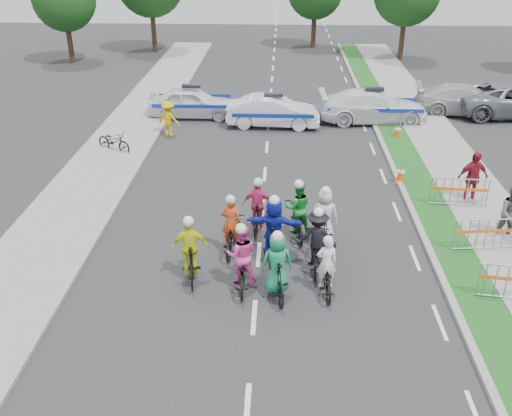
{
  "coord_description": "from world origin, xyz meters",
  "views": [
    {
      "loc": [
        0.55,
        -11.49,
        8.88
      ],
      "look_at": [
        -0.12,
        3.89,
        1.1
      ],
      "focal_mm": 40.0,
      "sensor_mm": 36.0,
      "label": 1
    }
  ],
  "objects_px": {
    "barrier_1": "(486,236)",
    "civilian_sedan": "(466,100)",
    "rider_0": "(326,273)",
    "spectator_1": "(512,214)",
    "cone_1": "(398,132)",
    "marshal_hiviz": "(169,119)",
    "rider_8": "(298,216)",
    "rider_2": "(242,263)",
    "rider_7": "(324,222)",
    "rider_9": "(258,211)",
    "spectator_2": "(473,178)",
    "rider_4": "(317,245)",
    "parked_bike": "(114,141)",
    "rider_1": "(277,270)",
    "rider_3": "(191,255)",
    "police_car_2": "(373,106)",
    "barrier_2": "(459,193)",
    "cone_0": "(401,174)",
    "police_car_1": "(273,111)",
    "rider_6": "(231,232)",
    "rider_5": "(274,232)"
  },
  "relations": [
    {
      "from": "rider_2",
      "to": "parked_bike",
      "type": "relative_size",
      "value": 1.11
    },
    {
      "from": "barrier_1",
      "to": "cone_1",
      "type": "bearing_deg",
      "value": 94.71
    },
    {
      "from": "rider_8",
      "to": "barrier_2",
      "type": "bearing_deg",
      "value": -165.09
    },
    {
      "from": "rider_1",
      "to": "spectator_2",
      "type": "xyz_separation_m",
      "value": [
        6.69,
        5.84,
        0.19
      ]
    },
    {
      "from": "rider_9",
      "to": "police_car_1",
      "type": "distance_m",
      "value": 10.51
    },
    {
      "from": "cone_1",
      "to": "rider_0",
      "type": "bearing_deg",
      "value": -108.43
    },
    {
      "from": "rider_7",
      "to": "rider_9",
      "type": "height_order",
      "value": "rider_7"
    },
    {
      "from": "barrier_1",
      "to": "cone_0",
      "type": "relative_size",
      "value": 2.86
    },
    {
      "from": "rider_1",
      "to": "rider_2",
      "type": "xyz_separation_m",
      "value": [
        -0.94,
        0.35,
        -0.04
      ]
    },
    {
      "from": "rider_2",
      "to": "police_car_2",
      "type": "relative_size",
      "value": 0.37
    },
    {
      "from": "police_car_2",
      "to": "parked_bike",
      "type": "distance_m",
      "value": 12.48
    },
    {
      "from": "spectator_2",
      "to": "rider_0",
      "type": "bearing_deg",
      "value": -146.53
    },
    {
      "from": "police_car_1",
      "to": "parked_bike",
      "type": "relative_size",
      "value": 2.49
    },
    {
      "from": "rider_2",
      "to": "spectator_2",
      "type": "height_order",
      "value": "rider_2"
    },
    {
      "from": "rider_0",
      "to": "barrier_1",
      "type": "height_order",
      "value": "rider_0"
    },
    {
      "from": "rider_0",
      "to": "marshal_hiviz",
      "type": "bearing_deg",
      "value": -65.98
    },
    {
      "from": "marshal_hiviz",
      "to": "rider_9",
      "type": "bearing_deg",
      "value": 135.31
    },
    {
      "from": "rider_8",
      "to": "police_car_1",
      "type": "relative_size",
      "value": 0.45
    },
    {
      "from": "rider_2",
      "to": "civilian_sedan",
      "type": "bearing_deg",
      "value": -126.09
    },
    {
      "from": "rider_4",
      "to": "parked_bike",
      "type": "xyz_separation_m",
      "value": [
        -8.16,
        8.85,
        -0.29
      ]
    },
    {
      "from": "rider_0",
      "to": "spectator_2",
      "type": "bearing_deg",
      "value": -137.53
    },
    {
      "from": "rider_8",
      "to": "rider_9",
      "type": "xyz_separation_m",
      "value": [
        -1.23,
        0.24,
        0.0
      ]
    },
    {
      "from": "barrier_1",
      "to": "civilian_sedan",
      "type": "bearing_deg",
      "value": 76.61
    },
    {
      "from": "rider_5",
      "to": "cone_1",
      "type": "bearing_deg",
      "value": -111.38
    },
    {
      "from": "rider_0",
      "to": "rider_1",
      "type": "distance_m",
      "value": 1.32
    },
    {
      "from": "rider_5",
      "to": "cone_1",
      "type": "xyz_separation_m",
      "value": [
        5.45,
        10.45,
        -0.51
      ]
    },
    {
      "from": "rider_2",
      "to": "police_car_2",
      "type": "bearing_deg",
      "value": -113.63
    },
    {
      "from": "spectator_1",
      "to": "cone_1",
      "type": "height_order",
      "value": "spectator_1"
    },
    {
      "from": "rider_3",
      "to": "civilian_sedan",
      "type": "xyz_separation_m",
      "value": [
        11.79,
        15.57,
        -0.02
      ]
    },
    {
      "from": "spectator_2",
      "to": "barrier_1",
      "type": "distance_m",
      "value": 3.46
    },
    {
      "from": "rider_6",
      "to": "parked_bike",
      "type": "distance_m",
      "value": 9.81
    },
    {
      "from": "rider_3",
      "to": "police_car_2",
      "type": "relative_size",
      "value": 0.37
    },
    {
      "from": "barrier_2",
      "to": "rider_0",
      "type": "bearing_deg",
      "value": -133.28
    },
    {
      "from": "rider_2",
      "to": "rider_7",
      "type": "bearing_deg",
      "value": -137.82
    },
    {
      "from": "rider_5",
      "to": "civilian_sedan",
      "type": "height_order",
      "value": "rider_5"
    },
    {
      "from": "rider_9",
      "to": "barrier_2",
      "type": "bearing_deg",
      "value": -158.87
    },
    {
      "from": "barrier_1",
      "to": "cone_1",
      "type": "xyz_separation_m",
      "value": [
        -0.82,
        9.91,
        -0.22
      ]
    },
    {
      "from": "rider_2",
      "to": "rider_4",
      "type": "height_order",
      "value": "rider_4"
    },
    {
      "from": "rider_5",
      "to": "rider_8",
      "type": "height_order",
      "value": "rider_5"
    },
    {
      "from": "barrier_1",
      "to": "cone_0",
      "type": "distance_m",
      "value": 5.24
    },
    {
      "from": "rider_0",
      "to": "barrier_1",
      "type": "distance_m",
      "value": 5.35
    },
    {
      "from": "marshal_hiviz",
      "to": "parked_bike",
      "type": "bearing_deg",
      "value": 64.8
    },
    {
      "from": "police_car_1",
      "to": "barrier_1",
      "type": "distance_m",
      "value": 13.16
    },
    {
      "from": "rider_4",
      "to": "police_car_2",
      "type": "xyz_separation_m",
      "value": [
        3.42,
        13.48,
        0.01
      ]
    },
    {
      "from": "civilian_sedan",
      "to": "spectator_2",
      "type": "xyz_separation_m",
      "value": [
        -2.75,
        -10.41,
        0.21
      ]
    },
    {
      "from": "rider_5",
      "to": "barrier_1",
      "type": "distance_m",
      "value": 6.29
    },
    {
      "from": "cone_0",
      "to": "cone_1",
      "type": "bearing_deg",
      "value": 81.3
    },
    {
      "from": "rider_3",
      "to": "police_car_1",
      "type": "xyz_separation_m",
      "value": [
        2.02,
        13.22,
        -0.03
      ]
    },
    {
      "from": "rider_8",
      "to": "marshal_hiviz",
      "type": "bearing_deg",
      "value": -64.89
    },
    {
      "from": "rider_1",
      "to": "parked_bike",
      "type": "bearing_deg",
      "value": -66.13
    }
  ]
}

